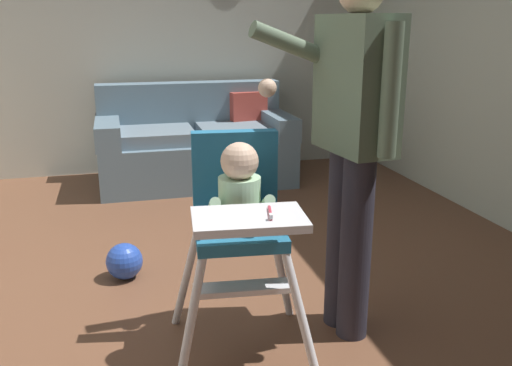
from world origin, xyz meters
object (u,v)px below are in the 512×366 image
Objects in this scene: high_chair at (239,209)px; adult_standing at (353,139)px; toy_ball at (124,261)px; couch at (196,145)px.

high_chair is 0.57m from adult_standing.
toy_ball is (-0.98, 0.80, -0.80)m from adult_standing.
high_chair is at bearing -61.37° from toy_ball.
toy_ball is (-0.69, -1.88, -0.23)m from couch.
adult_standing is (0.29, -2.68, 0.57)m from couch.
toy_ball is at bearing -46.26° from adult_standing.
adult_standing is 7.86× the size of toy_ball.
high_chair is 0.60× the size of adult_standing.
adult_standing is at bearing -39.12° from toy_ball.
toy_ball is (-0.47, 0.86, -0.55)m from high_chair.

